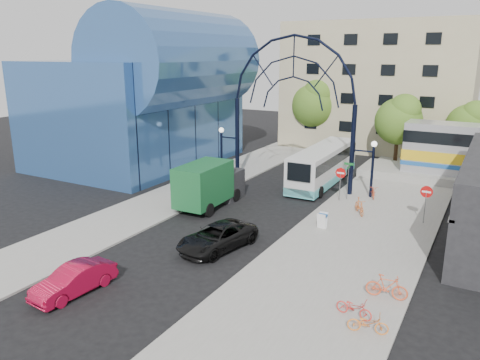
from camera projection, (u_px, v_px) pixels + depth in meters
The scene contains 22 objects.
ground at pixel (194, 246), 26.85m from camera, with size 120.00×120.00×0.00m, color black.
sidewalk_east at pixel (351, 248), 26.45m from camera, with size 8.00×56.00×0.12m, color gray.
plaza_west at pixel (167, 200), 34.94m from camera, with size 5.00×50.00×0.12m, color gray.
gateway_arch at pixel (293, 81), 36.38m from camera, with size 13.64×0.44×12.10m.
stop_sign at pixel (340, 176), 34.18m from camera, with size 0.80×0.07×2.50m.
do_not_enter_sign at pixel (426, 195), 29.60m from camera, with size 0.76×0.07×2.48m.
street_name_sign at pixel (348, 173), 34.47m from camera, with size 0.70×0.70×2.80m.
sandwich_board at pixel (322, 219), 29.06m from camera, with size 0.55×0.61×0.99m.
transit_hall at pixel (149, 96), 44.89m from camera, with size 16.50×18.00×14.50m.
apartment_block at pixel (380, 86), 53.53m from camera, with size 20.00×12.10×14.00m.
tree_north_a at pixel (400, 119), 44.61m from camera, with size 4.48×4.48×7.00m.
tree_north_b at pixel (316, 103), 52.49m from camera, with size 5.12×5.12×8.00m.
tree_north_c at pixel (470, 124), 43.57m from camera, with size 4.16×4.16×6.50m.
city_bus at pixel (323, 165), 39.28m from camera, with size 2.75×11.23×3.07m.
green_truck at pixel (210, 184), 33.40m from camera, with size 2.66×6.54×3.27m.
black_suv at pixel (217, 237), 26.26m from camera, with size 2.33×5.06×1.41m, color black.
red_sedan at pixel (74, 280), 21.41m from camera, with size 1.40×4.03×1.33m, color maroon.
bike_near_a at pixel (373, 191), 35.30m from camera, with size 0.62×1.78×0.94m, color #DB4D2B.
bike_near_b at pixel (359, 206), 31.62m from camera, with size 0.52×1.83×1.10m, color orange.
bike_far_a at pixel (368, 323), 18.22m from camera, with size 0.55×1.59×0.83m, color orange.
bike_far_b at pixel (387, 287), 20.77m from camera, with size 0.52×1.85×1.11m, color #E1542D.
bike_far_c at pixel (354, 308), 19.34m from camera, with size 0.55×1.59×0.84m, color red.
Camera 1 is at (14.44, -20.45, 10.75)m, focal length 35.00 mm.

